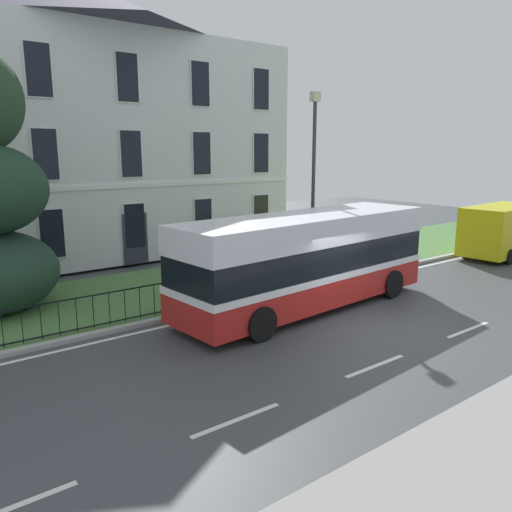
# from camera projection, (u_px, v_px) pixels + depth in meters

# --- Properties ---
(ground_plane) EXTENTS (60.00, 56.00, 0.18)m
(ground_plane) POSITION_uv_depth(u_px,v_px,m) (341.00, 317.00, 15.43)
(ground_plane) COLOR #3E4246
(georgian_townhouse) EXTENTS (17.42, 9.63, 12.33)m
(georgian_townhouse) POSITION_uv_depth(u_px,v_px,m) (88.00, 121.00, 24.40)
(georgian_townhouse) COLOR silver
(georgian_townhouse) RESTS_ON ground_plane
(iron_verge_railing) EXTENTS (17.96, 0.04, 0.97)m
(iron_verge_railing) POSITION_uv_depth(u_px,v_px,m) (225.00, 286.00, 16.58)
(iron_verge_railing) COLOR black
(iron_verge_railing) RESTS_ON ground_plane
(single_decker_bus) EXTENTS (9.40, 3.16, 2.99)m
(single_decker_bus) POSITION_uv_depth(u_px,v_px,m) (307.00, 259.00, 16.01)
(single_decker_bus) COLOR #AE201B
(single_decker_bus) RESTS_ON ground_plane
(white_panel_van) EXTENTS (5.92, 2.51, 2.40)m
(white_panel_van) POSITION_uv_depth(u_px,v_px,m) (503.00, 230.00, 23.94)
(white_panel_van) COLOR yellow
(white_panel_van) RESTS_ON ground_plane
(street_lamp_post) EXTENTS (0.36, 0.24, 6.97)m
(street_lamp_post) POSITION_uv_depth(u_px,v_px,m) (314.00, 172.00, 19.62)
(street_lamp_post) COLOR #333338
(street_lamp_post) RESTS_ON ground_plane
(litter_bin) EXTENTS (0.53, 0.53, 1.17)m
(litter_bin) POSITION_uv_depth(u_px,v_px,m) (227.00, 276.00, 17.52)
(litter_bin) COLOR #23472D
(litter_bin) RESTS_ON ground_plane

